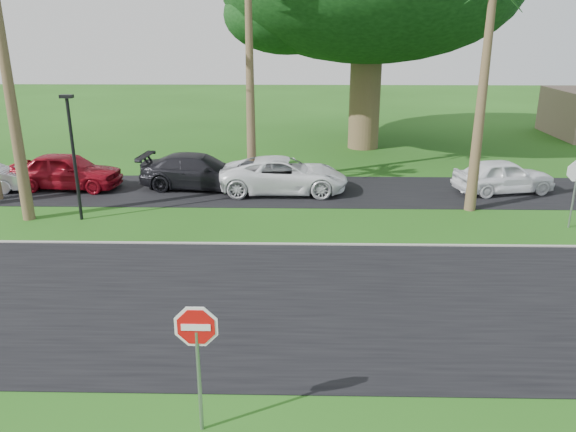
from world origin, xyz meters
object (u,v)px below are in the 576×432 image
Objects in this scene: car_dark at (199,172)px; car_pickup at (504,176)px; car_minivan at (284,175)px; car_red at (67,171)px; stop_sign_near at (197,343)px; stop_sign_far at (576,180)px.

car_dark is 1.22× the size of car_pickup.
car_dark is 3.84m from car_minivan.
stop_sign_near is at bearing -146.52° from car_red.
car_dark is at bearing 76.68° from car_pickup.
stop_sign_far is 11.35m from car_minivan.
car_red is 1.10× the size of car_pickup.
car_minivan is at bearing 79.52° from car_pickup.
stop_sign_near is at bearing 175.65° from car_minivan.
stop_sign_far reaches higher than car_pickup.
car_red is at bearing 118.80° from stop_sign_near.
stop_sign_near is at bearing -165.10° from car_dark.
car_minivan is 1.28× the size of car_pickup.
car_minivan is at bearing 86.10° from stop_sign_near.
car_minivan is (-10.46, 4.29, -1.01)m from stop_sign_far.
stop_sign_near is 18.79m from car_pickup.
car_red reaches higher than car_minivan.
stop_sign_far is 0.61× the size of car_pickup.
stop_sign_far is 0.55× the size of car_red.
stop_sign_far is 20.67m from car_red.
car_dark is at bearing 80.73° from car_minivan.
car_red is 0.86× the size of car_minivan.
car_red reaches higher than car_dark.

